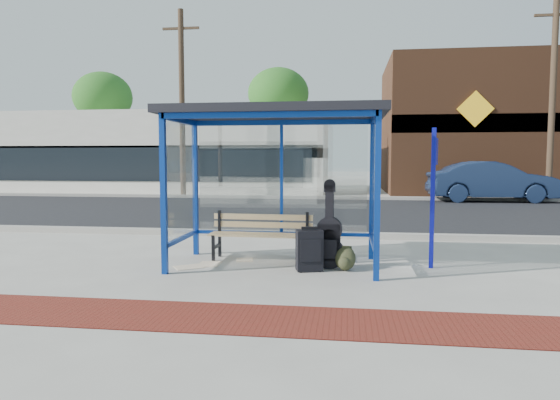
# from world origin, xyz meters

# --- Properties ---
(ground) EXTENTS (120.00, 120.00, 0.00)m
(ground) POSITION_xyz_m (0.00, 0.00, 0.00)
(ground) COLOR #B2ADA0
(ground) RESTS_ON ground
(brick_paver_strip) EXTENTS (60.00, 1.00, 0.01)m
(brick_paver_strip) POSITION_xyz_m (0.00, -2.60, 0.01)
(brick_paver_strip) COLOR maroon
(brick_paver_strip) RESTS_ON ground
(curb_near) EXTENTS (60.00, 0.25, 0.12)m
(curb_near) POSITION_xyz_m (0.00, 2.90, 0.06)
(curb_near) COLOR gray
(curb_near) RESTS_ON ground
(street_asphalt) EXTENTS (60.00, 10.00, 0.00)m
(street_asphalt) POSITION_xyz_m (0.00, 8.00, 0.00)
(street_asphalt) COLOR black
(street_asphalt) RESTS_ON ground
(curb_far) EXTENTS (60.00, 0.25, 0.12)m
(curb_far) POSITION_xyz_m (0.00, 13.10, 0.06)
(curb_far) COLOR gray
(curb_far) RESTS_ON ground
(far_sidewalk) EXTENTS (60.00, 4.00, 0.01)m
(far_sidewalk) POSITION_xyz_m (0.00, 15.00, 0.00)
(far_sidewalk) COLOR #B2ADA0
(far_sidewalk) RESTS_ON ground
(bus_shelter) EXTENTS (3.30, 1.80, 2.42)m
(bus_shelter) POSITION_xyz_m (0.00, 0.07, 2.07)
(bus_shelter) COLOR navy
(bus_shelter) RESTS_ON ground
(storefront_white) EXTENTS (18.00, 6.04, 4.00)m
(storefront_white) POSITION_xyz_m (-9.00, 17.99, 2.00)
(storefront_white) COLOR silver
(storefront_white) RESTS_ON ground
(storefront_brown) EXTENTS (10.00, 7.08, 6.40)m
(storefront_brown) POSITION_xyz_m (8.00, 18.49, 3.20)
(storefront_brown) COLOR #59331E
(storefront_brown) RESTS_ON ground
(tree_left) EXTENTS (3.60, 3.60, 7.03)m
(tree_left) POSITION_xyz_m (-14.00, 22.00, 5.45)
(tree_left) COLOR #4C3826
(tree_left) RESTS_ON ground
(tree_mid) EXTENTS (3.60, 3.60, 7.03)m
(tree_mid) POSITION_xyz_m (-3.00, 22.00, 5.45)
(tree_mid) COLOR #4C3826
(tree_mid) RESTS_ON ground
(tree_right) EXTENTS (3.60, 3.60, 7.03)m
(tree_right) POSITION_xyz_m (12.50, 22.00, 5.45)
(tree_right) COLOR #4C3826
(tree_right) RESTS_ON ground
(utility_pole_west) EXTENTS (1.60, 0.24, 8.00)m
(utility_pole_west) POSITION_xyz_m (-6.00, 13.40, 4.11)
(utility_pole_west) COLOR #4C3826
(utility_pole_west) RESTS_ON ground
(utility_pole_east) EXTENTS (1.60, 0.24, 8.00)m
(utility_pole_east) POSITION_xyz_m (9.00, 13.40, 4.11)
(utility_pole_east) COLOR #4C3826
(utility_pole_east) RESTS_ON ground
(bench) EXTENTS (1.70, 0.47, 0.79)m
(bench) POSITION_xyz_m (-0.30, 0.46, 0.45)
(bench) COLOR black
(bench) RESTS_ON ground
(guitar_bag) EXTENTS (0.47, 0.16, 1.27)m
(guitar_bag) POSITION_xyz_m (0.84, -0.08, 0.47)
(guitar_bag) COLOR black
(guitar_bag) RESTS_ON ground
(suitcase) EXTENTS (0.43, 0.33, 0.66)m
(suitcase) POSITION_xyz_m (0.55, -0.28, 0.31)
(suitcase) COLOR black
(suitcase) RESTS_ON ground
(backpack) EXTENTS (0.34, 0.32, 0.37)m
(backpack) POSITION_xyz_m (1.08, -0.19, 0.17)
(backpack) COLOR #2D2F1A
(backpack) RESTS_ON ground
(sign_post) EXTENTS (0.12, 0.26, 2.12)m
(sign_post) POSITION_xyz_m (2.38, 0.18, 1.19)
(sign_post) COLOR #0D1198
(sign_post) RESTS_ON ground
(newspaper_a) EXTENTS (0.53, 0.51, 0.01)m
(newspaper_a) POSITION_xyz_m (-1.30, -0.28, 0.00)
(newspaper_a) COLOR white
(newspaper_a) RESTS_ON ground
(newspaper_b) EXTENTS (0.35, 0.43, 0.01)m
(newspaper_b) POSITION_xyz_m (-1.05, -0.02, 0.00)
(newspaper_b) COLOR white
(newspaper_b) RESTS_ON ground
(newspaper_c) EXTENTS (0.34, 0.39, 0.01)m
(newspaper_c) POSITION_xyz_m (-0.56, 0.37, 0.00)
(newspaper_c) COLOR white
(newspaper_c) RESTS_ON ground
(parked_car) EXTENTS (4.82, 1.83, 1.57)m
(parked_car) POSITION_xyz_m (6.67, 12.78, 0.79)
(parked_car) COLOR #1A2949
(parked_car) RESTS_ON ground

